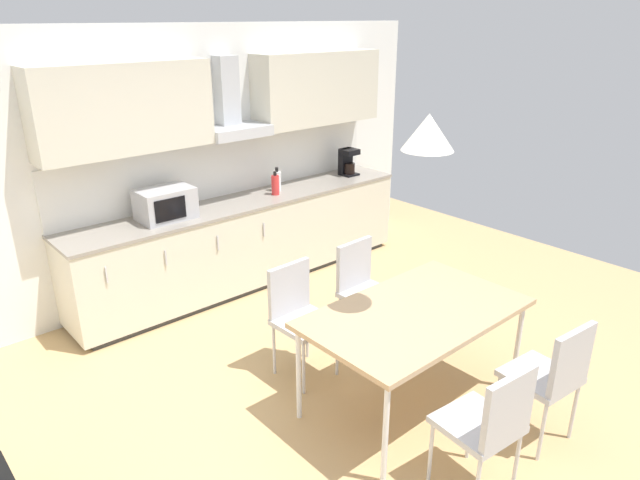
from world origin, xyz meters
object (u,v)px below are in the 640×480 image
object	(u,v)px
coffee_maker	(348,162)
chair_near_right	(553,371)
bottle_red	(275,185)
chair_near_left	(491,420)
chair_far_right	(362,283)
pendant_lamp	(428,132)
microwave	(165,204)
chair_far_left	(298,309)
bottle_white	(277,181)
dining_table	(415,316)

from	to	relation	value
coffee_maker	chair_near_right	world-z (taller)	coffee_maker
bottle_red	chair_near_left	size ratio (longest dim) A/B	0.28
chair_far_right	pendant_lamp	distance (m)	1.67
microwave	chair_far_left	xyz separation A→B (m)	(0.22, -1.59, -0.49)
coffee_maker	chair_near_right	xyz separation A→B (m)	(-1.37, -3.28, -0.50)
coffee_maker	chair_far_left	size ratio (longest dim) A/B	0.34
chair_near_left	chair_far_left	world-z (taller)	same
chair_near_right	chair_far_left	world-z (taller)	same
chair_near_right	pendant_lamp	world-z (taller)	pendant_lamp
chair_near_left	chair_far_right	bearing A→B (deg)	67.45
bottle_white	chair_near_right	distance (m)	3.35
bottle_white	coffee_maker	bearing A→B (deg)	-0.97
microwave	chair_far_right	size ratio (longest dim) A/B	0.55
chair_near_left	bottle_white	bearing A→B (deg)	72.07
bottle_red	chair_near_right	xyz separation A→B (m)	(-0.28, -3.20, -0.45)
chair_far_right	microwave	bearing A→B (deg)	119.66
microwave	bottle_white	distance (m)	1.28
dining_table	chair_near_right	bearing A→B (deg)	-68.06
pendant_lamp	chair_near_left	bearing A→B (deg)	-112.88
microwave	coffee_maker	bearing A→B (deg)	0.66
pendant_lamp	bottle_white	bearing A→B (deg)	73.81
chair_far_left	pendant_lamp	world-z (taller)	pendant_lamp
bottle_red	chair_far_right	bearing A→B (deg)	-100.30
dining_table	chair_far_right	distance (m)	0.91
microwave	bottle_red	bearing A→B (deg)	-2.58
bottle_red	bottle_white	size ratio (longest dim) A/B	0.97
chair_near_right	pendant_lamp	xyz separation A→B (m)	(-0.34, 0.83, 1.41)
chair_far_left	pendant_lamp	xyz separation A→B (m)	(0.35, -0.83, 1.41)
chair_near_right	chair_near_left	world-z (taller)	same
bottle_red	chair_near_left	bearing A→B (deg)	-106.87
chair_near_left	chair_far_left	bearing A→B (deg)	89.81
chair_near_left	dining_table	bearing A→B (deg)	67.12
bottle_red	chair_near_left	distance (m)	3.37
coffee_maker	chair_far_right	distance (m)	2.17
coffee_maker	bottle_white	world-z (taller)	coffee_maker
bottle_red	bottle_white	distance (m)	0.14
microwave	pendant_lamp	distance (m)	2.65
dining_table	bottle_white	bearing A→B (deg)	73.81
chair_far_right	chair_far_left	world-z (taller)	same
pendant_lamp	chair_far_right	bearing A→B (deg)	67.78
chair_near_left	bottle_red	bearing A→B (deg)	73.13
microwave	chair_near_left	distance (m)	3.30
dining_table	pendant_lamp	bearing A→B (deg)	-36.87
bottle_white	chair_near_right	xyz separation A→B (m)	(-0.38, -3.30, -0.46)
microwave	chair_near_left	size ratio (longest dim) A/B	0.55
bottle_white	chair_far_right	size ratio (longest dim) A/B	0.29
dining_table	pendant_lamp	distance (m)	1.24
coffee_maker	chair_far_right	world-z (taller)	coffee_maker
pendant_lamp	bottle_red	bearing A→B (deg)	75.34
chair_far_right	bottle_white	bearing A→B (deg)	77.05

